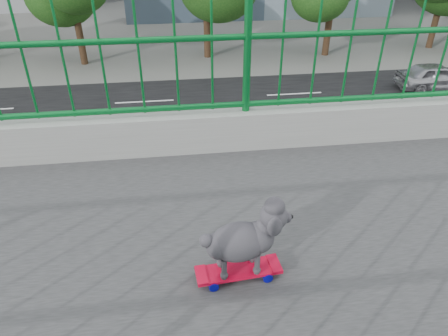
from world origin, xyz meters
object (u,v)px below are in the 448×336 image
(skateboard, at_px, (238,271))
(poodle, at_px, (244,238))
(car_4, at_px, (435,76))
(car_6, at_px, (375,185))
(car_1, at_px, (225,195))

(skateboard, bearing_deg, poodle, 90.00)
(skateboard, relative_size, car_4, 0.11)
(poodle, distance_m, car_6, 12.86)
(car_1, relative_size, car_6, 0.92)
(poodle, relative_size, car_1, 0.09)
(skateboard, height_order, car_6, skateboard)
(skateboard, relative_size, car_1, 0.09)
(car_4, bearing_deg, car_1, 126.56)
(car_4, bearing_deg, poodle, 143.12)
(car_1, xyz_separation_m, car_4, (-9.60, 12.94, -0.08))
(car_4, bearing_deg, car_6, 140.67)
(poodle, xyz_separation_m, car_6, (-9.17, 6.22, -6.53))
(car_1, distance_m, car_4, 16.12)
(poodle, height_order, car_4, poodle)
(skateboard, distance_m, poodle, 0.22)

